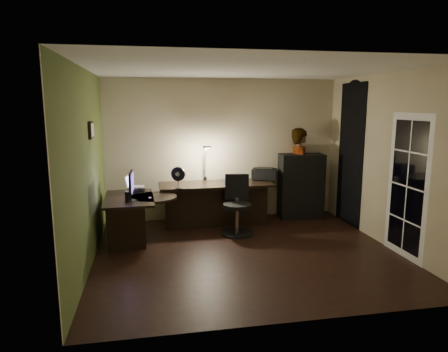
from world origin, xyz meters
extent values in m
cube|color=black|center=(0.00, 0.00, -0.01)|extent=(4.50, 4.00, 0.01)
cube|color=silver|center=(0.00, 0.00, 2.71)|extent=(4.50, 4.00, 0.01)
cube|color=tan|center=(0.00, 2.00, 1.35)|extent=(4.50, 0.01, 2.70)
cube|color=tan|center=(0.00, -2.00, 1.35)|extent=(4.50, 0.01, 2.70)
cube|color=tan|center=(-2.25, 0.00, 1.35)|extent=(0.01, 4.00, 2.70)
cube|color=tan|center=(2.25, 0.00, 1.35)|extent=(0.01, 4.00, 2.70)
cube|color=#4B5E28|center=(-2.24, 0.00, 1.35)|extent=(0.00, 4.00, 2.70)
cube|color=black|center=(2.24, 1.15, 1.30)|extent=(0.01, 0.90, 2.60)
cube|color=white|center=(2.24, -0.55, 1.05)|extent=(0.02, 0.92, 2.10)
cube|color=black|center=(-2.22, 0.45, 1.85)|extent=(0.04, 0.30, 0.25)
cube|color=black|center=(-1.75, 0.90, 0.36)|extent=(0.82, 1.28, 0.73)
cube|color=black|center=(-0.21, 1.52, 0.39)|extent=(2.09, 0.75, 0.78)
cube|color=black|center=(1.51, 1.68, 0.63)|extent=(0.87, 0.47, 1.27)
cube|color=silver|center=(-1.65, 1.25, 0.77)|extent=(0.30, 0.27, 0.10)
cube|color=silver|center=(-1.65, 1.25, 0.92)|extent=(0.31, 0.30, 0.20)
cube|color=black|center=(-1.71, 0.67, 0.88)|extent=(0.12, 0.51, 0.34)
ellipsoid|color=silver|center=(-1.41, 0.79, 0.73)|extent=(0.08, 0.10, 0.03)
cube|color=black|center=(-1.77, 0.93, 0.72)|extent=(0.10, 0.15, 0.01)
cube|color=black|center=(-1.41, 0.81, 0.72)|extent=(0.02, 0.13, 0.01)
cylinder|color=black|center=(-1.76, 0.59, 0.80)|extent=(0.09, 0.09, 0.18)
cube|color=silver|center=(-1.48, 0.59, 0.72)|extent=(0.23, 0.26, 0.01)
cube|color=black|center=(-0.93, 1.13, 0.98)|extent=(0.28, 0.22, 0.38)
cube|color=navy|center=(0.01, 1.32, 0.84)|extent=(0.20, 0.11, 0.09)
cube|color=black|center=(0.78, 1.74, 0.90)|extent=(0.57, 0.51, 0.21)
cube|color=black|center=(-0.37, 1.83, 1.16)|extent=(0.22, 0.35, 0.73)
cube|color=black|center=(0.05, 0.89, 0.51)|extent=(0.67, 0.67, 1.02)
imported|color=#D8A88C|center=(1.51, 1.78, 0.88)|extent=(0.45, 0.65, 1.76)
camera|label=1|loc=(-1.39, -5.59, 2.22)|focal=32.00mm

